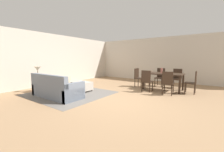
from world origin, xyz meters
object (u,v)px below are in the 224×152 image
table_lamp (38,69)px  dining_chair_far_right (177,77)px  dining_chair_near_right (168,82)px  vase_centerpiece (162,71)px  couch (56,89)px  dining_chair_head_west (138,76)px  dining_chair_near_left (147,80)px  ottoman_table (80,85)px  dining_table (163,75)px  side_table (38,82)px  dining_chair_head_east (193,81)px  book_on_ottoman (82,81)px  dining_chair_far_left (160,76)px

table_lamp → dining_chair_far_right: table_lamp is taller
dining_chair_near_right → vase_centerpiece: vase_centerpiece is taller
couch → dining_chair_head_west: 3.90m
table_lamp → dining_chair_near_left: (3.71, 2.68, -0.45)m
couch → dining_chair_near_left: size_ratio=2.21×
ottoman_table → dining_table: (2.91, 2.29, 0.43)m
couch → vase_centerpiece: size_ratio=8.75×
side_table → vase_centerpiece: size_ratio=2.41×
dining_chair_head_east → dining_chair_far_right: bearing=131.3°
ottoman_table → dining_chair_far_right: dining_chair_far_right is taller
table_lamp → dining_table: 5.42m
table_lamp → dining_chair_head_east: bearing=32.8°
couch → book_on_ottoman: size_ratio=7.83×
ottoman_table → dining_chair_head_east: bearing=28.9°
couch → dining_chair_near_left: 3.62m
side_table → dining_chair_head_west: size_ratio=0.61×
table_lamp → dining_table: size_ratio=0.32×
table_lamp → dining_chair_near_left: size_ratio=0.57×
side_table → dining_chair_far_right: 6.28m
dining_chair_far_left → book_on_ottoman: bearing=-127.8°
side_table → table_lamp: size_ratio=1.07×
dining_chair_near_right → book_on_ottoman: dining_chair_near_right is taller
couch → dining_table: couch is taller
ottoman_table → side_table: (-1.24, -1.18, 0.21)m
couch → dining_chair_head_west: size_ratio=2.21×
vase_centerpiece → ottoman_table: bearing=-141.4°
dining_chair_head_east → book_on_ottoman: size_ratio=3.54×
dining_chair_near_right → vase_centerpiece: 0.98m
dining_table → dining_chair_far_left: (-0.38, 0.85, -0.15)m
dining_chair_near_right → dining_chair_far_right: 1.65m
dining_chair_far_left → dining_chair_head_west: size_ratio=1.00×
dining_chair_far_left → dining_chair_far_right: bearing=-0.2°
ottoman_table → table_lamp: bearing=-136.6°
dining_chair_head_west → vase_centerpiece: bearing=-2.8°
dining_table → dining_chair_near_left: size_ratio=1.80×
dining_chair_head_east → vase_centerpiece: 1.30m
table_lamp → vase_centerpiece: bearing=40.1°
dining_chair_near_right → dining_chair_far_left: (-0.79, 1.65, 0.00)m
dining_chair_far_left → vase_centerpiece: size_ratio=3.95×
dining_table → dining_chair_far_right: 0.95m
couch → ottoman_table: couch is taller
dining_table → ottoman_table: bearing=-141.8°
couch → dining_chair_near_left: bearing=48.7°
side_table → vase_centerpiece: 5.36m
table_lamp → dining_chair_near_right: 5.31m
ottoman_table → side_table: side_table is taller
dining_chair_far_left → book_on_ottoman: size_ratio=3.54×
dining_table → dining_chair_head_west: dining_chair_head_west is taller
ottoman_table → dining_table: 3.73m
couch → ottoman_table: 1.22m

